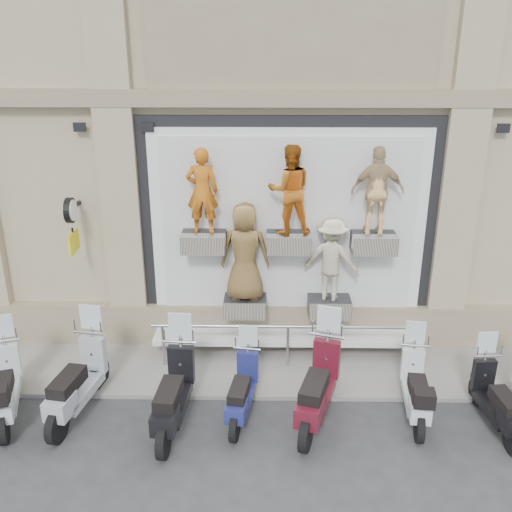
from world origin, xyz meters
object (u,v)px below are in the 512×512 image
object	(u,v)px
guard_rail	(288,348)
scooter_d	(173,380)
scooter_f	(319,374)
scooter_b	(3,375)
scooter_h	(499,389)
scooter_e	(242,380)
clock_sign_bracket	(71,218)
scooter_g	(417,378)
scooter_c	(76,369)

from	to	relation	value
guard_rail	scooter_d	distance (m)	2.52
guard_rail	scooter_f	size ratio (longest dim) A/B	2.40
scooter_b	scooter_h	size ratio (longest dim) A/B	1.10
scooter_e	scooter_h	bearing A→B (deg)	5.52
clock_sign_bracket	scooter_g	size ratio (longest dim) A/B	0.58
guard_rail	scooter_g	xyz separation A→B (m)	(2.02, -1.35, 0.25)
clock_sign_bracket	scooter_b	bearing A→B (deg)	-110.02
scooter_h	scooter_f	bearing A→B (deg)	172.41
scooter_d	guard_rail	bearing A→B (deg)	46.09
scooter_c	scooter_g	size ratio (longest dim) A/B	1.16
scooter_c	scooter_h	size ratio (longest dim) A/B	1.18
guard_rail	scooter_c	distance (m)	3.74
scooter_d	scooter_h	size ratio (longest dim) A/B	1.19
scooter_e	scooter_h	xyz separation A→B (m)	(4.01, -0.22, 0.01)
scooter_c	scooter_e	xyz separation A→B (m)	(2.68, -0.04, -0.14)
guard_rail	scooter_g	distance (m)	2.45
scooter_d	scooter_f	size ratio (longest dim) A/B	0.97
clock_sign_bracket	scooter_f	distance (m)	5.13
clock_sign_bracket	scooter_g	xyz separation A→B (m)	(5.92, -1.82, -2.09)
scooter_b	scooter_c	bearing A→B (deg)	-12.40
clock_sign_bracket	scooter_e	bearing A→B (deg)	-31.16
guard_rail	scooter_f	bearing A→B (deg)	-73.94
scooter_c	scooter_h	world-z (taller)	scooter_c
scooter_b	scooter_g	bearing A→B (deg)	-16.57
scooter_g	scooter_c	bearing A→B (deg)	-173.35
scooter_b	scooter_h	bearing A→B (deg)	-18.77
scooter_b	scooter_h	world-z (taller)	scooter_b
scooter_e	scooter_g	xyz separation A→B (m)	(2.81, 0.06, 0.03)
scooter_b	scooter_d	distance (m)	2.77
scooter_g	clock_sign_bracket	bearing A→B (deg)	169.36
scooter_c	scooter_b	bearing A→B (deg)	-165.16
scooter_f	clock_sign_bracket	bearing A→B (deg)	172.77
scooter_d	scooter_f	xyz separation A→B (m)	(2.28, 0.18, 0.03)
guard_rail	scooter_c	size ratio (longest dim) A/B	2.49
guard_rail	scooter_e	distance (m)	1.63
scooter_h	scooter_b	bearing A→B (deg)	174.18
scooter_f	scooter_g	xyz separation A→B (m)	(1.60, 0.14, -0.14)
scooter_f	scooter_g	distance (m)	1.61
guard_rail	scooter_f	distance (m)	1.60
guard_rail	scooter_h	size ratio (longest dim) A/B	2.94
scooter_c	scooter_g	world-z (taller)	scooter_c
scooter_d	scooter_e	bearing A→B (deg)	17.48
clock_sign_bracket	scooter_b	xyz separation A→B (m)	(-0.71, -1.95, -2.03)
scooter_d	scooter_e	xyz separation A→B (m)	(1.07, 0.26, -0.14)
scooter_e	scooter_h	distance (m)	4.01
scooter_f	scooter_h	size ratio (longest dim) A/B	1.22
clock_sign_bracket	guard_rail	bearing A→B (deg)	-6.84
scooter_e	scooter_g	size ratio (longest dim) A/B	0.96
guard_rail	scooter_b	xyz separation A→B (m)	(-4.61, -1.48, 0.31)
clock_sign_bracket	scooter_h	distance (m)	7.72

